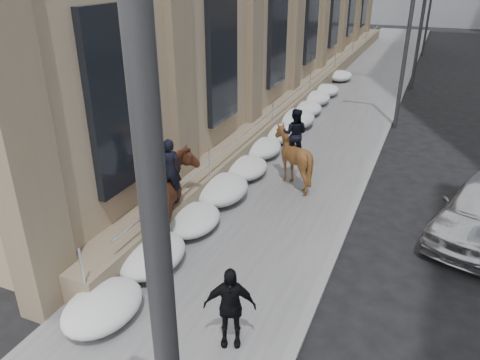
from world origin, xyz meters
name	(u,v)px	position (x,y,z in m)	size (l,w,h in m)	color
ground	(205,284)	(0.00, 0.00, 0.00)	(140.00, 140.00, 0.00)	black
sidewalk	(312,146)	(0.00, 10.00, 0.06)	(5.00, 80.00, 0.12)	#565659
curb	(376,155)	(2.62, 10.00, 0.06)	(0.24, 80.00, 0.12)	slate
streetlight_near	(147,343)	(2.74, -6.00, 4.58)	(1.71, 0.24, 8.00)	#2D2D30
streetlight_mid	(406,26)	(2.74, 14.00, 4.58)	(1.71, 0.24, 8.00)	#2D2D30
traffic_signal	(405,20)	(2.07, 22.00, 4.00)	(4.10, 0.22, 6.00)	#2D2D30
snow_bank	(265,147)	(-1.42, 8.11, 0.47)	(1.70, 18.10, 0.76)	silver
mounted_horse_left	(174,198)	(-1.64, 1.51, 1.29)	(2.11, 2.93, 2.78)	#542A19
mounted_horse_right	(293,154)	(0.31, 6.02, 1.21)	(1.78, 1.95, 2.64)	#4E3016
pedestrian	(230,307)	(1.38, -1.58, 1.00)	(1.04, 0.43, 1.77)	black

